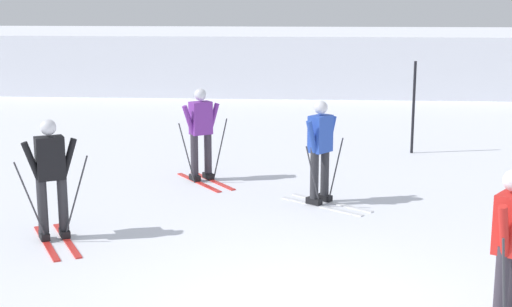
# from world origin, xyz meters

# --- Properties ---
(far_snow_ridge) EXTENTS (80.00, 7.99, 2.04)m
(far_snow_ridge) POSITION_xyz_m (0.00, 20.80, 1.02)
(far_snow_ridge) COLOR white
(far_snow_ridge) RESTS_ON ground
(skier_red) EXTENTS (1.54, 1.19, 1.71)m
(skier_red) POSITION_xyz_m (2.03, -0.30, 0.92)
(skier_red) COLOR silver
(skier_red) RESTS_ON ground
(skier_purple) EXTENTS (1.23, 1.52, 1.71)m
(skier_purple) POSITION_xyz_m (-1.95, 5.78, 0.92)
(skier_purple) COLOR red
(skier_purple) RESTS_ON ground
(skier_black) EXTENTS (1.10, 1.58, 1.71)m
(skier_black) POSITION_xyz_m (-3.54, 2.29, 0.96)
(skier_black) COLOR red
(skier_black) RESTS_ON ground
(skier_blue) EXTENTS (1.49, 1.27, 1.71)m
(skier_blue) POSITION_xyz_m (0.22, 4.38, 0.92)
(skier_blue) COLOR silver
(skier_blue) RESTS_ON ground
(trail_marker_pole) EXTENTS (0.06, 0.06, 1.99)m
(trail_marker_pole) POSITION_xyz_m (2.25, 8.55, 1.00)
(trail_marker_pole) COLOR black
(trail_marker_pole) RESTS_ON ground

